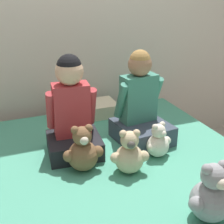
% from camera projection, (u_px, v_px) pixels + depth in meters
% --- Properties ---
extents(wall_behind_bed, '(8.00, 0.06, 2.50)m').
position_uv_depth(wall_behind_bed, '(73.00, 23.00, 2.61)').
color(wall_behind_bed, beige).
rests_on(wall_behind_bed, ground_plane).
extents(bed, '(1.70, 1.92, 0.51)m').
position_uv_depth(bed, '(122.00, 197.00, 2.07)').
color(bed, '#997F60').
rests_on(bed, ground_plane).
extents(child_on_left, '(0.37, 0.36, 0.66)m').
position_uv_depth(child_on_left, '(72.00, 113.00, 2.00)').
color(child_on_left, black).
rests_on(child_on_left, bed).
extents(child_on_right, '(0.38, 0.41, 0.65)m').
position_uv_depth(child_on_right, '(140.00, 108.00, 2.18)').
color(child_on_right, '#384251').
rests_on(child_on_right, bed).
extents(teddy_bear_held_by_left_child, '(0.25, 0.19, 0.29)m').
position_uv_depth(teddy_bear_held_by_left_child, '(83.00, 151.00, 1.86)').
color(teddy_bear_held_by_left_child, brown).
rests_on(teddy_bear_held_by_left_child, bed).
extents(teddy_bear_held_by_right_child, '(0.19, 0.15, 0.24)m').
position_uv_depth(teddy_bear_held_by_right_child, '(158.00, 142.00, 2.02)').
color(teddy_bear_held_by_right_child, silver).
rests_on(teddy_bear_held_by_right_child, bed).
extents(teddy_bear_between_children, '(0.23, 0.17, 0.28)m').
position_uv_depth(teddy_bear_between_children, '(129.00, 155.00, 1.84)').
color(teddy_bear_between_children, '#D1B78E').
rests_on(teddy_bear_between_children, bed).
extents(teddy_bear_at_foot_of_bed, '(0.26, 0.20, 0.31)m').
position_uv_depth(teddy_bear_at_foot_of_bed, '(211.00, 196.00, 1.46)').
color(teddy_bear_at_foot_of_bed, '#939399').
rests_on(teddy_bear_at_foot_of_bed, bed).
extents(pillow_at_headboard, '(0.53, 0.26, 0.11)m').
position_uv_depth(pillow_at_headboard, '(85.00, 110.00, 2.63)').
color(pillow_at_headboard, beige).
rests_on(pillow_at_headboard, bed).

